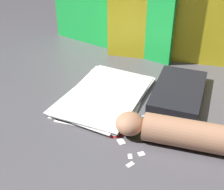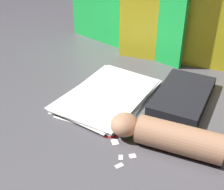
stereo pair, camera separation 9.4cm
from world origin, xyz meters
TOP-DOWN VIEW (x-y plane):
  - ground_plane at (0.00, 0.00)m, footprint 6.00×6.00m
  - backdrop_panel_center at (0.21, 0.43)m, footprint 0.76×0.14m
  - paper_stack at (-0.05, 0.06)m, footprint 0.27×0.37m
  - book_closed at (0.17, 0.16)m, footprint 0.17×0.28m
  - scissors at (0.05, -0.07)m, footprint 0.11×0.16m
  - hand_forearm at (0.21, -0.08)m, footprint 0.31×0.11m
  - paper_scrap_near at (0.13, -0.20)m, footprint 0.02×0.02m
  - paper_scrap_mid at (0.14, -0.15)m, footprint 0.02×0.02m
  - paper_scrap_far at (0.08, -0.13)m, footprint 0.03×0.03m
  - paper_scrap_side at (0.12, -0.17)m, footprint 0.02×0.02m

SIDE VIEW (x-z plane):
  - ground_plane at x=0.00m, z-range 0.00..0.00m
  - paper_scrap_near at x=0.13m, z-range 0.00..0.00m
  - paper_scrap_mid at x=0.14m, z-range 0.00..0.00m
  - paper_scrap_far at x=0.08m, z-range 0.00..0.00m
  - paper_scrap_side at x=0.12m, z-range 0.00..0.00m
  - scissors at x=0.05m, z-range 0.00..0.01m
  - paper_stack at x=-0.05m, z-range 0.00..0.02m
  - book_closed at x=0.17m, z-range 0.00..0.03m
  - hand_forearm at x=0.21m, z-range 0.00..0.08m
  - backdrop_panel_center at x=0.21m, z-range 0.00..0.40m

